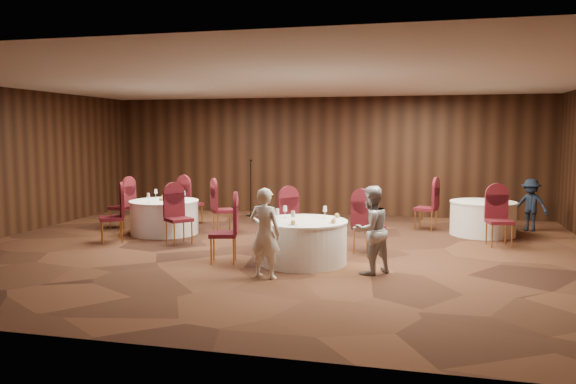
% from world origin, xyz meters
% --- Properties ---
extents(ground, '(12.00, 12.00, 0.00)m').
position_xyz_m(ground, '(0.00, 0.00, 0.00)').
color(ground, black).
rests_on(ground, ground).
extents(room_shell, '(12.00, 12.00, 12.00)m').
position_xyz_m(room_shell, '(0.00, 0.00, 1.96)').
color(room_shell, silver).
rests_on(room_shell, ground).
extents(table_main, '(1.54, 1.54, 0.74)m').
position_xyz_m(table_main, '(0.73, -0.92, 0.38)').
color(table_main, white).
rests_on(table_main, ground).
extents(table_left, '(1.51, 1.51, 0.74)m').
position_xyz_m(table_left, '(-2.85, 1.13, 0.38)').
color(table_left, white).
rests_on(table_left, ground).
extents(table_right, '(1.41, 1.41, 0.74)m').
position_xyz_m(table_right, '(4.00, 2.63, 0.38)').
color(table_right, white).
rests_on(table_right, ground).
extents(chairs_main, '(3.05, 2.13, 1.00)m').
position_xyz_m(chairs_main, '(0.41, -0.28, 0.50)').
color(chairs_main, '#410D16').
rests_on(chairs_main, ground).
extents(chairs_left, '(3.16, 3.18, 1.00)m').
position_xyz_m(chairs_left, '(-2.83, 1.16, 0.50)').
color(chairs_left, '#410D16').
rests_on(chairs_left, ground).
extents(chairs_right, '(2.04, 2.22, 1.00)m').
position_xyz_m(chairs_right, '(3.49, 2.23, 0.50)').
color(chairs_right, '#410D16').
rests_on(chairs_right, ground).
extents(tabletop_main, '(1.08, 1.10, 0.22)m').
position_xyz_m(tabletop_main, '(0.84, -0.98, 0.84)').
color(tabletop_main, silver).
rests_on(tabletop_main, table_main).
extents(tabletop_left, '(0.85, 0.86, 0.22)m').
position_xyz_m(tabletop_left, '(-2.85, 1.12, 0.82)').
color(tabletop_left, silver).
rests_on(tabletop_left, table_left).
extents(tabletop_right, '(0.08, 0.08, 0.22)m').
position_xyz_m(tabletop_right, '(4.17, 2.34, 0.90)').
color(tabletop_right, silver).
rests_on(tabletop_right, table_right).
extents(mic_stand, '(0.24, 0.24, 1.52)m').
position_xyz_m(mic_stand, '(-1.79, 4.14, 0.44)').
color(mic_stand, black).
rests_on(mic_stand, ground).
extents(woman_a, '(0.57, 0.43, 1.40)m').
position_xyz_m(woman_a, '(0.39, -2.05, 0.70)').
color(woman_a, white).
rests_on(woman_a, ground).
extents(woman_b, '(0.85, 0.86, 1.40)m').
position_xyz_m(woman_b, '(1.93, -1.39, 0.70)').
color(woman_b, '#A9A9AE').
rests_on(woman_b, ground).
extents(man_c, '(0.89, 0.75, 1.20)m').
position_xyz_m(man_c, '(5.10, 3.43, 0.60)').
color(man_c, black).
rests_on(man_c, ground).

